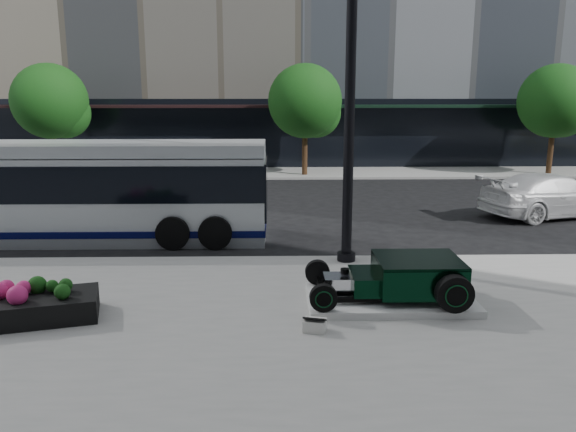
{
  "coord_description": "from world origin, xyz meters",
  "views": [
    {
      "loc": [
        -0.52,
        -16.34,
        4.4
      ],
      "look_at": [
        -0.2,
        -1.95,
        1.2
      ],
      "focal_mm": 35.0,
      "sensor_mm": 36.0,
      "label": 1
    }
  ],
  "objects_px": {
    "hot_rod": "(407,276)",
    "lamppost": "(350,106)",
    "flower_planter": "(35,306)",
    "transit_bus": "(66,191)",
    "white_sedan": "(553,195)"
  },
  "relations": [
    {
      "from": "hot_rod",
      "to": "lamppost",
      "type": "bearing_deg",
      "value": 106.09
    },
    {
      "from": "hot_rod",
      "to": "white_sedan",
      "type": "bearing_deg",
      "value": 50.04
    },
    {
      "from": "lamppost",
      "to": "transit_bus",
      "type": "bearing_deg",
      "value": 160.66
    },
    {
      "from": "hot_rod",
      "to": "white_sedan",
      "type": "xyz_separation_m",
      "value": [
        7.23,
        8.62,
        0.08
      ]
    },
    {
      "from": "transit_bus",
      "to": "white_sedan",
      "type": "relative_size",
      "value": 2.27
    },
    {
      "from": "lamppost",
      "to": "white_sedan",
      "type": "height_order",
      "value": "lamppost"
    },
    {
      "from": "hot_rod",
      "to": "flower_planter",
      "type": "distance_m",
      "value": 7.35
    },
    {
      "from": "transit_bus",
      "to": "white_sedan",
      "type": "xyz_separation_m",
      "value": [
        16.22,
        2.75,
        -0.71
      ]
    },
    {
      "from": "flower_planter",
      "to": "transit_bus",
      "type": "xyz_separation_m",
      "value": [
        -1.69,
        6.58,
        1.09
      ]
    },
    {
      "from": "lamppost",
      "to": "transit_bus",
      "type": "height_order",
      "value": "lamppost"
    },
    {
      "from": "hot_rod",
      "to": "transit_bus",
      "type": "bearing_deg",
      "value": 146.89
    },
    {
      "from": "flower_planter",
      "to": "white_sedan",
      "type": "bearing_deg",
      "value": 32.73
    },
    {
      "from": "lamppost",
      "to": "transit_bus",
      "type": "distance_m",
      "value": 8.99
    },
    {
      "from": "lamppost",
      "to": "white_sedan",
      "type": "xyz_separation_m",
      "value": [
        8.1,
        5.61,
        -3.29
      ]
    },
    {
      "from": "hot_rod",
      "to": "transit_bus",
      "type": "xyz_separation_m",
      "value": [
        -9.0,
        5.87,
        0.79
      ]
    }
  ]
}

